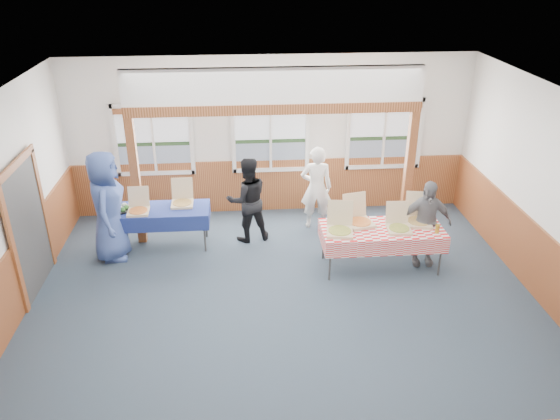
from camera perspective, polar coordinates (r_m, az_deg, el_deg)
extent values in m
plane|color=#283341|center=(8.56, 0.58, -10.03)|extent=(8.00, 8.00, 0.00)
plane|color=white|center=(7.17, 0.69, 11.18)|extent=(8.00, 8.00, 0.00)
plane|color=silver|center=(10.97, -1.01, 7.71)|extent=(8.00, 0.00, 8.00)
plane|color=silver|center=(4.87, 4.51, -18.84)|extent=(8.00, 0.00, 8.00)
plane|color=silver|center=(8.99, 26.94, 0.56)|extent=(0.00, 8.00, 8.00)
cube|color=brown|center=(11.32, -0.96, 2.61)|extent=(7.98, 0.05, 1.10)
cube|color=brown|center=(8.88, -26.13, -7.33)|extent=(0.05, 6.98, 1.10)
cube|color=brown|center=(9.43, 25.54, -5.22)|extent=(0.05, 6.98, 1.10)
cube|color=#383838|center=(9.37, -24.85, -1.78)|extent=(0.06, 1.30, 2.10)
cube|color=silver|center=(11.26, -12.76, 3.79)|extent=(1.52, 0.05, 0.08)
cube|color=silver|center=(10.83, -13.47, 10.57)|extent=(1.52, 0.05, 0.08)
cube|color=silver|center=(11.16, -16.89, 6.90)|extent=(0.08, 0.05, 1.46)
cube|color=silver|center=(10.93, -9.24, 7.31)|extent=(0.08, 0.05, 1.46)
cube|color=silver|center=(11.02, -13.11, 7.12)|extent=(0.05, 0.05, 1.30)
cube|color=slate|center=(11.19, -12.88, 5.29)|extent=(1.40, 0.02, 0.52)
cube|color=#223D1E|center=(11.09, -13.03, 6.74)|extent=(1.40, 0.02, 0.08)
cube|color=silver|center=(10.97, -13.23, 8.66)|extent=(1.40, 0.02, 0.70)
cube|color=brown|center=(10.83, -13.43, 10.04)|extent=(1.40, 0.07, 0.10)
cube|color=silver|center=(11.15, -0.96, 4.24)|extent=(1.52, 0.05, 0.08)
cube|color=silver|center=(10.72, -1.02, 11.11)|extent=(1.52, 0.05, 0.08)
cube|color=silver|center=(10.90, -4.91, 7.49)|extent=(0.08, 0.05, 1.46)
cube|color=silver|center=(10.98, 2.90, 7.70)|extent=(0.08, 0.05, 1.46)
cube|color=silver|center=(10.91, -0.99, 7.61)|extent=(0.05, 0.05, 1.30)
cube|color=slate|center=(11.08, -0.99, 5.76)|extent=(1.40, 0.02, 0.52)
cube|color=#223D1E|center=(10.98, -1.00, 7.22)|extent=(1.40, 0.02, 0.08)
cube|color=silver|center=(10.86, -1.02, 9.17)|extent=(1.40, 0.02, 0.70)
cube|color=brown|center=(10.72, -1.01, 10.57)|extent=(1.40, 0.07, 0.10)
cube|color=silver|center=(11.51, 10.57, 4.50)|extent=(1.52, 0.05, 0.08)
cube|color=silver|center=(11.09, 11.15, 11.15)|extent=(1.52, 0.05, 0.08)
cube|color=silver|center=(11.11, 7.14, 7.75)|extent=(0.08, 0.05, 1.46)
cube|color=silver|center=(11.50, 14.45, 7.75)|extent=(0.08, 0.05, 1.46)
cube|color=silver|center=(11.28, 10.86, 7.77)|extent=(0.05, 0.05, 1.30)
cube|color=slate|center=(11.44, 10.64, 5.97)|extent=(1.40, 0.02, 0.52)
cube|color=#223D1E|center=(11.35, 10.77, 7.39)|extent=(1.40, 0.02, 0.08)
cube|color=silver|center=(11.23, 10.93, 9.28)|extent=(1.40, 0.02, 0.70)
cube|color=brown|center=(11.10, 11.14, 10.63)|extent=(1.40, 0.07, 0.10)
cube|color=#582D13|center=(10.14, -14.81, 2.85)|extent=(0.15, 0.15, 2.40)
cube|color=#582D13|center=(10.45, 13.28, 3.71)|extent=(0.15, 0.15, 2.40)
cube|color=#582D13|center=(9.57, -0.59, 10.54)|extent=(5.15, 0.18, 0.18)
cylinder|color=#383838|center=(10.11, -16.37, -2.68)|extent=(0.04, 0.04, 0.73)
cylinder|color=#383838|center=(10.59, -15.84, -1.26)|extent=(0.04, 0.04, 0.73)
cylinder|color=#383838|center=(9.90, -7.89, -2.43)|extent=(0.04, 0.04, 0.73)
cylinder|color=#383838|center=(10.39, -7.75, -1.00)|extent=(0.04, 0.04, 0.73)
cube|color=#383838|center=(10.06, -12.19, 0.04)|extent=(1.62, 0.69, 0.03)
cube|color=navy|center=(10.05, -12.20, 0.14)|extent=(1.68, 0.75, 0.01)
cube|color=navy|center=(9.79, -12.36, -1.55)|extent=(1.67, 0.03, 0.28)
cube|color=navy|center=(10.44, -11.90, 0.29)|extent=(1.67, 0.03, 0.28)
cylinder|color=#383838|center=(9.01, 5.25, -5.34)|extent=(0.04, 0.04, 0.73)
cylinder|color=#383838|center=(9.61, 4.57, -3.17)|extent=(0.04, 0.04, 0.73)
cylinder|color=#383838|center=(9.49, 16.42, -4.68)|extent=(0.04, 0.04, 0.73)
cylinder|color=#383838|center=(10.06, 15.10, -2.67)|extent=(0.04, 0.04, 0.73)
cube|color=#383838|center=(9.32, 10.63, -1.97)|extent=(2.14, 1.55, 0.03)
cube|color=red|center=(9.31, 10.64, -1.86)|extent=(2.22, 1.63, 0.01)
cube|color=red|center=(9.01, 11.25, -3.98)|extent=(1.87, 0.83, 0.28)
cube|color=red|center=(9.76, 9.94, -1.41)|extent=(1.87, 0.83, 0.28)
cube|color=beige|center=(9.97, -14.59, -0.19)|extent=(0.38, 0.38, 0.04)
cylinder|color=gold|center=(9.96, -14.60, -0.05)|extent=(0.33, 0.33, 0.01)
cube|color=beige|center=(10.09, -14.56, 1.39)|extent=(0.37, 0.10, 0.36)
cube|color=beige|center=(10.10, -10.17, 0.63)|extent=(0.40, 0.40, 0.04)
cylinder|color=tan|center=(10.09, -10.19, 0.78)|extent=(0.35, 0.35, 0.01)
cube|color=beige|center=(10.23, -10.19, 2.27)|extent=(0.39, 0.10, 0.38)
cube|color=beige|center=(9.02, 6.26, -2.32)|extent=(0.49, 0.49, 0.05)
cylinder|color=gold|center=(9.00, 6.27, -2.14)|extent=(0.43, 0.43, 0.01)
cube|color=beige|center=(9.14, 6.30, -0.28)|extent=(0.44, 0.17, 0.42)
cube|color=beige|center=(9.35, 8.35, -1.38)|extent=(0.51, 0.51, 0.05)
cylinder|color=gold|center=(9.33, 8.37, -1.21)|extent=(0.45, 0.45, 0.01)
cube|color=beige|center=(9.45, 7.78, 0.55)|extent=(0.44, 0.19, 0.42)
cube|color=beige|center=(9.27, 12.33, -2.00)|extent=(0.40, 0.40, 0.04)
cylinder|color=gold|center=(9.25, 12.34, -1.84)|extent=(0.35, 0.35, 0.01)
cube|color=beige|center=(9.37, 12.15, -0.22)|extent=(0.39, 0.11, 0.38)
cube|color=beige|center=(9.57, 14.27, -1.27)|extent=(0.50, 0.50, 0.05)
cylinder|color=tan|center=(9.56, 14.29, -1.10)|extent=(0.44, 0.44, 0.01)
cube|color=beige|center=(9.70, 14.25, 0.66)|extent=(0.44, 0.18, 0.42)
cylinder|color=black|center=(10.17, -16.39, 0.08)|extent=(0.42, 0.42, 0.03)
cylinder|color=silver|center=(10.16, -16.41, 0.21)|extent=(0.10, 0.10, 0.04)
sphere|color=#316727|center=(10.14, -15.77, 0.26)|extent=(0.10, 0.10, 0.10)
sphere|color=silver|center=(10.23, -15.93, 0.47)|extent=(0.10, 0.10, 0.10)
sphere|color=#316727|center=(10.27, -16.44, 0.51)|extent=(0.10, 0.10, 0.10)
sphere|color=silver|center=(10.23, -16.94, 0.34)|extent=(0.10, 0.10, 0.10)
sphere|color=#316727|center=(10.14, -17.05, 0.09)|extent=(0.10, 0.10, 0.10)
sphere|color=silver|center=(10.07, -16.67, -0.05)|extent=(0.10, 0.10, 0.10)
sphere|color=#316727|center=(10.07, -16.10, 0.03)|extent=(0.10, 0.10, 0.10)
cylinder|color=#9E721A|center=(9.32, 16.11, -1.91)|extent=(0.07, 0.07, 0.15)
imported|color=silver|center=(10.51, 3.81, 2.33)|extent=(0.63, 0.44, 1.66)
imported|color=black|center=(10.05, -3.42, 1.08)|extent=(0.91, 0.78, 1.63)
imported|color=#3B5194|center=(9.82, -17.59, 0.37)|extent=(0.65, 0.98, 1.98)
imported|color=slate|center=(9.60, 14.91, -1.33)|extent=(0.92, 0.43, 1.54)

